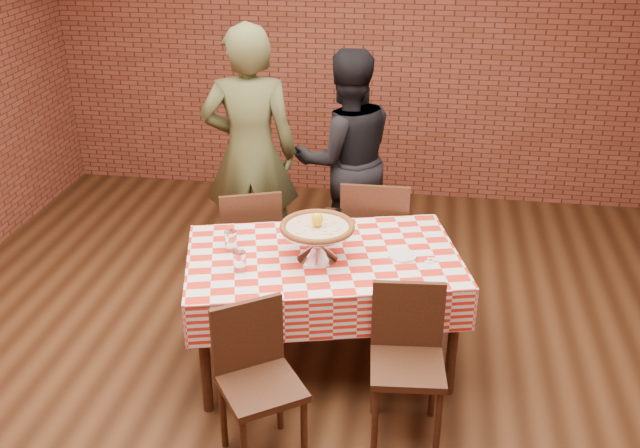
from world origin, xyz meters
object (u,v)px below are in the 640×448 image
Objects in this scene: water_glass_right at (231,240)px; condiment_caddy at (332,221)px; pizza at (317,227)px; water_glass_left at (240,262)px; pizza_stand at (317,243)px; chair_near_left at (261,391)px; table at (323,310)px; diner_black at (346,159)px; diner_olive at (250,154)px; chair_far_right at (375,236)px; chair_near_right at (407,370)px; chair_far_left at (250,242)px.

water_glass_right is 0.81× the size of condiment_caddy.
pizza reaches higher than water_glass_left.
pizza_stand reaches higher than chair_near_left.
pizza is (-0.03, -0.04, 0.58)m from table.
chair_near_left is at bearing -100.40° from pizza_stand.
condiment_caddy is 0.09× the size of diner_black.
diner_olive is at bearing 97.61° from water_glass_right.
diner_olive is (-0.71, 0.78, 0.12)m from condiment_caddy.
pizza reaches higher than chair_near_left.
chair_near_left is at bearing -94.36° from condiment_caddy.
condiment_caddy is 0.70m from chair_far_right.
diner_black reaches higher than water_glass_right.
condiment_caddy is 0.17× the size of chair_near_left.
chair_near_right is (0.97, -0.33, -0.39)m from water_glass_left.
diner_black is (0.14, 2.27, 0.41)m from chair_near_left.
table is 0.83× the size of diner_olive.
chair_near_left is 0.77m from chair_near_right.
chair_far_left is at bearing 154.80° from condiment_caddy.
condiment_caddy is at bearing 46.36° from chair_near_left.
condiment_caddy is at bearing 123.49° from diner_olive.
diner_black is (0.59, 0.72, 0.39)m from chair_far_left.
condiment_caddy reaches higher than chair_near_right.
chair_far_left is (-0.19, 0.94, -0.37)m from water_glass_left.
diner_black is at bearing 90.46° from pizza.
chair_far_right is 0.70m from diner_black.
water_glass_right is 1.29m from chair_near_right.
water_glass_left is at bearing -148.88° from table.
chair_near_left is 0.51× the size of diner_black.
diner_black is (-0.28, 0.53, 0.37)m from chair_far_right.
pizza is at bearing 28.64° from water_glass_left.
chair_near_left is at bearing 95.90° from diner_olive.
diner_olive reaches higher than pizza_stand.
chair_near_right is 0.52× the size of diner_black.
chair_far_left is 0.65m from diner_olive.
chair_far_left is 0.89m from chair_far_right.
pizza is (0.00, 0.00, 0.10)m from pizza_stand.
chair_near_right is 2.10m from diner_black.
diner_olive is (-0.52, 1.96, 0.52)m from chair_near_left.
water_glass_right is 0.65m from condiment_caddy.
chair_near_left is 1.61m from chair_far_left.
diner_olive reaches higher than chair_near_left.
diner_olive is (-0.94, 0.22, 0.48)m from chair_far_right.
table is 1.47m from diner_black.
diner_black reaches higher than chair_far_left.
chair_far_right is at bearing 171.58° from chair_far_left.
diner_black reaches higher than condiment_caddy.
chair_near_left is 0.97× the size of chair_far_left.
chair_far_left is at bearing 95.94° from water_glass_right.
pizza_stand reaches higher than chair_near_right.
pizza_stand is 2.95× the size of condiment_caddy.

